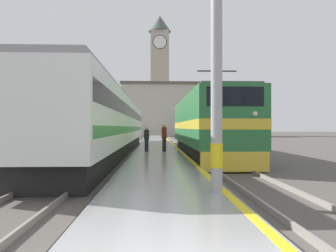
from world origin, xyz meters
TOP-DOWN VIEW (x-y plane):
  - ground_plane at (0.00, 30.00)m, footprint 200.00×200.00m
  - platform at (0.00, 25.00)m, footprint 3.26×140.00m
  - rail_track_near at (2.96, 25.00)m, footprint 2.83×140.00m
  - rail_track_far at (-3.29, 25.00)m, footprint 2.84×140.00m
  - locomotive_train at (2.96, 17.32)m, footprint 2.92×15.48m
  - passenger_train at (-3.29, 20.48)m, footprint 2.92×31.10m
  - catenary_mast at (1.31, 4.75)m, footprint 2.00×0.30m
  - person_on_platform at (0.38, 18.36)m, footprint 0.34×0.34m
  - second_waiting_passenger at (-0.78, 18.25)m, footprint 0.34×0.34m
  - clock_tower at (0.98, 74.43)m, footprint 5.33×5.33m
  - station_building at (2.32, 66.16)m, footprint 19.03×7.22m

SIDE VIEW (x-z plane):
  - ground_plane at x=0.00m, z-range 0.00..0.00m
  - rail_track_near at x=2.96m, z-range -0.05..0.11m
  - rail_track_far at x=-3.29m, z-range -0.05..0.11m
  - platform at x=0.00m, z-range 0.00..0.28m
  - second_waiting_passenger at x=-0.78m, z-range 0.32..1.95m
  - person_on_platform at x=0.38m, z-range 0.34..2.17m
  - locomotive_train at x=2.96m, z-range -0.44..4.36m
  - passenger_train at x=-3.29m, z-range 0.15..4.06m
  - catenary_mast at x=1.31m, z-range 0.20..7.95m
  - station_building at x=2.32m, z-range 0.03..11.21m
  - clock_tower at x=0.98m, z-range 0.89..29.30m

